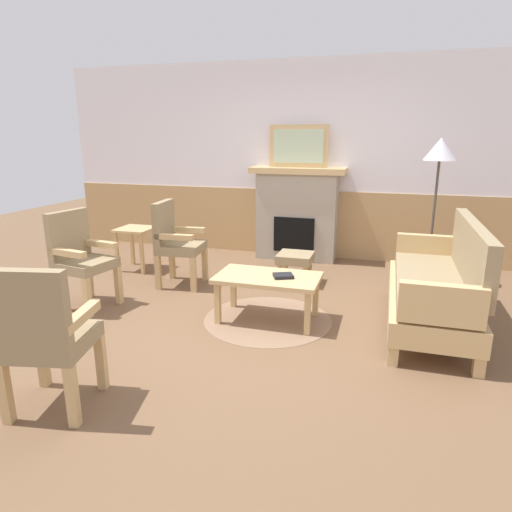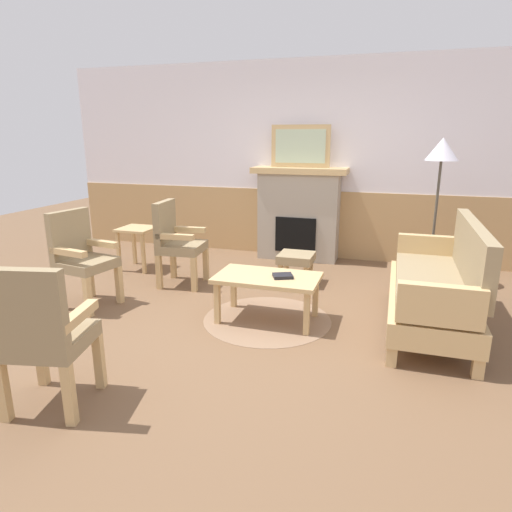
{
  "view_description": "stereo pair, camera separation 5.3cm",
  "coord_description": "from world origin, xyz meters",
  "px_view_note": "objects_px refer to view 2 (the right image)",
  "views": [
    {
      "loc": [
        1.21,
        -3.71,
        1.7
      ],
      "look_at": [
        0.0,
        0.35,
        0.55
      ],
      "focal_mm": 31.2,
      "sensor_mm": 36.0,
      "label": 1
    },
    {
      "loc": [
        1.26,
        -3.69,
        1.7
      ],
      "look_at": [
        0.0,
        0.35,
        0.55
      ],
      "focal_mm": 31.2,
      "sensor_mm": 36.0,
      "label": 2
    }
  ],
  "objects_px": {
    "coffee_table": "(267,281)",
    "footstool": "(296,260)",
    "framed_picture": "(300,146)",
    "armchair_front_left": "(41,332)",
    "floor_lamp_by_couch": "(441,159)",
    "armchair_by_window_left": "(176,239)",
    "couch": "(437,286)",
    "armchair_near_fireplace": "(81,255)",
    "side_table": "(138,236)",
    "book_on_table": "(283,276)",
    "fireplace": "(299,213)"
  },
  "relations": [
    {
      "from": "armchair_front_left",
      "to": "side_table",
      "type": "relative_size",
      "value": 1.78
    },
    {
      "from": "armchair_near_fireplace",
      "to": "floor_lamp_by_couch",
      "type": "xyz_separation_m",
      "value": [
        3.45,
        1.84,
        0.91
      ]
    },
    {
      "from": "fireplace",
      "to": "footstool",
      "type": "distance_m",
      "value": 1.17
    },
    {
      "from": "book_on_table",
      "to": "footstool",
      "type": "bearing_deg",
      "value": 96.17
    },
    {
      "from": "framed_picture",
      "to": "armchair_near_fireplace",
      "type": "relative_size",
      "value": 0.82
    },
    {
      "from": "coffee_table",
      "to": "floor_lamp_by_couch",
      "type": "bearing_deg",
      "value": 47.17
    },
    {
      "from": "armchair_front_left",
      "to": "floor_lamp_by_couch",
      "type": "height_order",
      "value": "floor_lamp_by_couch"
    },
    {
      "from": "framed_picture",
      "to": "book_on_table",
      "type": "bearing_deg",
      "value": -81.47
    },
    {
      "from": "fireplace",
      "to": "couch",
      "type": "height_order",
      "value": "fireplace"
    },
    {
      "from": "coffee_table",
      "to": "armchair_near_fireplace",
      "type": "relative_size",
      "value": 0.98
    },
    {
      "from": "armchair_front_left",
      "to": "side_table",
      "type": "xyz_separation_m",
      "value": [
        -1.15,
        2.92,
        -0.1
      ]
    },
    {
      "from": "floor_lamp_by_couch",
      "to": "framed_picture",
      "type": "bearing_deg",
      "value": 161.09
    },
    {
      "from": "floor_lamp_by_couch",
      "to": "coffee_table",
      "type": "bearing_deg",
      "value": -132.83
    },
    {
      "from": "fireplace",
      "to": "side_table",
      "type": "bearing_deg",
      "value": -149.2
    },
    {
      "from": "fireplace",
      "to": "floor_lamp_by_couch",
      "type": "distance_m",
      "value": 1.99
    },
    {
      "from": "framed_picture",
      "to": "book_on_table",
      "type": "height_order",
      "value": "framed_picture"
    },
    {
      "from": "armchair_near_fireplace",
      "to": "floor_lamp_by_couch",
      "type": "relative_size",
      "value": 0.58
    },
    {
      "from": "framed_picture",
      "to": "armchair_front_left",
      "type": "xyz_separation_m",
      "value": [
        -0.74,
        -4.04,
        -1.02
      ]
    },
    {
      "from": "armchair_by_window_left",
      "to": "footstool",
      "type": "bearing_deg",
      "value": 18.77
    },
    {
      "from": "coffee_table",
      "to": "floor_lamp_by_couch",
      "type": "height_order",
      "value": "floor_lamp_by_couch"
    },
    {
      "from": "footstool",
      "to": "armchair_front_left",
      "type": "distance_m",
      "value": 3.11
    },
    {
      "from": "fireplace",
      "to": "framed_picture",
      "type": "relative_size",
      "value": 1.62
    },
    {
      "from": "couch",
      "to": "floor_lamp_by_couch",
      "type": "xyz_separation_m",
      "value": [
        0.04,
        1.37,
        1.05
      ]
    },
    {
      "from": "framed_picture",
      "to": "armchair_near_fireplace",
      "type": "xyz_separation_m",
      "value": [
        -1.72,
        -2.43,
        -1.02
      ]
    },
    {
      "from": "armchair_by_window_left",
      "to": "side_table",
      "type": "height_order",
      "value": "armchair_by_window_left"
    },
    {
      "from": "framed_picture",
      "to": "side_table",
      "type": "relative_size",
      "value": 1.45
    },
    {
      "from": "coffee_table",
      "to": "footstool",
      "type": "bearing_deg",
      "value": 88.93
    },
    {
      "from": "coffee_table",
      "to": "side_table",
      "type": "relative_size",
      "value": 1.75
    },
    {
      "from": "armchair_by_window_left",
      "to": "side_table",
      "type": "relative_size",
      "value": 1.78
    },
    {
      "from": "book_on_table",
      "to": "floor_lamp_by_couch",
      "type": "distance_m",
      "value": 2.39
    },
    {
      "from": "book_on_table",
      "to": "side_table",
      "type": "xyz_separation_m",
      "value": [
        -2.22,
        1.13,
        -0.02
      ]
    },
    {
      "from": "coffee_table",
      "to": "armchair_by_window_left",
      "type": "xyz_separation_m",
      "value": [
        -1.3,
        0.71,
        0.15
      ]
    },
    {
      "from": "couch",
      "to": "armchair_near_fireplace",
      "type": "distance_m",
      "value": 3.44
    },
    {
      "from": "framed_picture",
      "to": "footstool",
      "type": "distance_m",
      "value": 1.69
    },
    {
      "from": "armchair_near_fireplace",
      "to": "side_table",
      "type": "relative_size",
      "value": 1.78
    },
    {
      "from": "couch",
      "to": "armchair_by_window_left",
      "type": "relative_size",
      "value": 1.84
    },
    {
      "from": "side_table",
      "to": "floor_lamp_by_couch",
      "type": "relative_size",
      "value": 0.33
    },
    {
      "from": "fireplace",
      "to": "armchair_by_window_left",
      "type": "xyz_separation_m",
      "value": [
        -1.11,
        -1.54,
        -0.11
      ]
    },
    {
      "from": "fireplace",
      "to": "floor_lamp_by_couch",
      "type": "bearing_deg",
      "value": -18.9
    },
    {
      "from": "coffee_table",
      "to": "armchair_front_left",
      "type": "relative_size",
      "value": 0.98
    },
    {
      "from": "couch",
      "to": "armchair_near_fireplace",
      "type": "relative_size",
      "value": 1.84
    },
    {
      "from": "footstool",
      "to": "armchair_by_window_left",
      "type": "relative_size",
      "value": 0.41
    },
    {
      "from": "framed_picture",
      "to": "footstool",
      "type": "height_order",
      "value": "framed_picture"
    },
    {
      "from": "footstool",
      "to": "framed_picture",
      "type": "bearing_deg",
      "value": 101.02
    },
    {
      "from": "armchair_near_fireplace",
      "to": "footstool",
      "type": "bearing_deg",
      "value": 34.79
    },
    {
      "from": "couch",
      "to": "armchair_by_window_left",
      "type": "distance_m",
      "value": 2.83
    },
    {
      "from": "armchair_front_left",
      "to": "floor_lamp_by_couch",
      "type": "distance_m",
      "value": 4.34
    },
    {
      "from": "coffee_table",
      "to": "armchair_by_window_left",
      "type": "height_order",
      "value": "armchair_by_window_left"
    },
    {
      "from": "framed_picture",
      "to": "armchair_front_left",
      "type": "height_order",
      "value": "framed_picture"
    },
    {
      "from": "framed_picture",
      "to": "armchair_by_window_left",
      "type": "distance_m",
      "value": 2.16
    }
  ]
}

